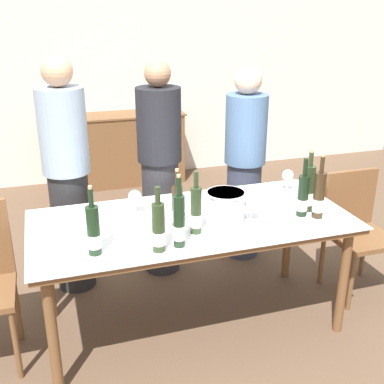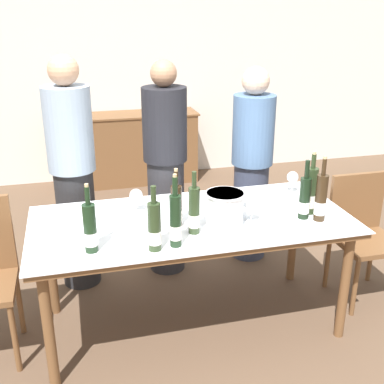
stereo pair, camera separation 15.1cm
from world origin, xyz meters
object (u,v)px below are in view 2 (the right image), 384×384
object	(u,v)px
wine_bottle_2	(175,221)
wine_glass_4	(150,215)
wine_bottle_3	(176,207)
wine_glass_0	(241,204)
wine_bottle_5	(90,229)
wine_glass_3	(252,205)
wine_glass_1	(293,178)
chair_right_end	(362,228)
person_host	(73,176)
wine_bottle_4	(305,199)
sideboard_cabinet	(131,148)
wine_bottle_1	(194,211)
ice_bucket	(225,209)
person_guest_left	(166,171)
wine_bottle_0	(154,228)
person_guest_right	(252,167)
wine_bottle_6	(311,192)
wine_bottle_7	(321,199)
dining_table	(192,229)
wine_glass_2	(136,196)

from	to	relation	value
wine_bottle_2	wine_glass_4	bearing A→B (deg)	117.11
wine_bottle_3	wine_glass_0	bearing A→B (deg)	3.57
wine_bottle_5	wine_glass_3	size ratio (longest dim) A/B	2.47
wine_bottle_2	wine_glass_1	bearing A→B (deg)	30.84
chair_right_end	person_host	size ratio (longest dim) A/B	0.52
wine_bottle_4	person_host	size ratio (longest dim) A/B	0.22
wine_glass_4	wine_bottle_3	bearing A→B (deg)	13.59
sideboard_cabinet	wine_bottle_1	bearing A→B (deg)	-90.63
sideboard_cabinet	chair_right_end	xyz separation A→B (m)	(1.28, -2.82, 0.10)
wine_bottle_2	wine_bottle_5	world-z (taller)	wine_bottle_2
ice_bucket	wine_glass_4	bearing A→B (deg)	175.64
wine_bottle_5	wine_bottle_2	bearing A→B (deg)	-6.41
wine_bottle_4	person_host	world-z (taller)	person_host
person_guest_left	wine_glass_3	bearing A→B (deg)	-68.94
wine_bottle_0	chair_right_end	world-z (taller)	wine_bottle_0
person_guest_right	wine_bottle_2	bearing A→B (deg)	-127.88
wine_bottle_1	wine_bottle_6	bearing A→B (deg)	6.93
wine_bottle_4	wine_bottle_5	xyz separation A→B (m)	(-1.30, -0.11, 0.00)
wine_bottle_5	wine_glass_3	bearing A→B (deg)	8.41
ice_bucket	wine_bottle_6	distance (m)	0.59
sideboard_cabinet	wine_glass_4	bearing A→B (deg)	-95.24
wine_glass_0	ice_bucket	bearing A→B (deg)	-144.21
wine_bottle_7	wine_bottle_5	bearing A→B (deg)	-177.51
wine_bottle_5	wine_bottle_6	world-z (taller)	wine_bottle_6
dining_table	wine_bottle_4	distance (m)	0.72
chair_right_end	person_guest_right	size ratio (longest dim) A/B	0.57
dining_table	wine_bottle_3	world-z (taller)	wine_bottle_3
wine_bottle_5	wine_glass_1	distance (m)	1.51
wine_glass_2	wine_bottle_3	bearing A→B (deg)	-54.12
wine_glass_0	wine_glass_4	bearing A→B (deg)	-173.52
wine_bottle_1	wine_bottle_7	bearing A→B (deg)	-1.45
wine_glass_2	wine_bottle_0	bearing A→B (deg)	-87.80
person_host	wine_bottle_5	bearing A→B (deg)	-86.33
wine_bottle_2	wine_glass_4	world-z (taller)	wine_bottle_2
ice_bucket	wine_glass_0	size ratio (longest dim) A/B	1.78
wine_bottle_7	wine_glass_1	distance (m)	0.47
wine_bottle_0	wine_bottle_1	distance (m)	0.30
sideboard_cabinet	dining_table	distance (m)	2.91
person_guest_left	wine_bottle_5	bearing A→B (deg)	-120.64
ice_bucket	wine_bottle_7	size ratio (longest dim) A/B	0.57
wine_bottle_0	wine_glass_1	world-z (taller)	wine_bottle_0
wine_bottle_2	person_guest_left	xyz separation A→B (m)	(0.17, 1.10, -0.09)
wine_bottle_4	person_guest_left	distance (m)	1.16
wine_glass_3	wine_glass_4	size ratio (longest dim) A/B	1.04
wine_bottle_3	wine_bottle_0	bearing A→B (deg)	-124.49
wine_bottle_2	chair_right_end	world-z (taller)	wine_bottle_2
ice_bucket	wine_bottle_4	bearing A→B (deg)	-0.61
wine_bottle_3	person_host	size ratio (longest dim) A/B	0.21
wine_bottle_6	wine_glass_2	xyz separation A→B (m)	(-1.06, 0.29, -0.03)
wine_glass_4	person_guest_left	size ratio (longest dim) A/B	0.09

